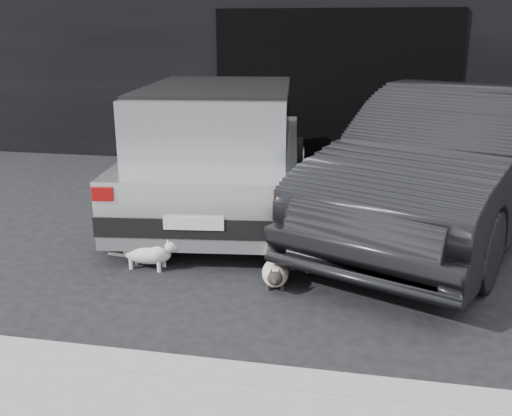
% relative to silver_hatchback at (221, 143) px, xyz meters
% --- Properties ---
extents(ground, '(80.00, 80.00, 0.00)m').
position_rel_silver_hatchback_xyz_m(ground, '(0.25, -1.21, -0.89)').
color(ground, black).
rests_on(ground, ground).
extents(building_facade, '(34.00, 4.00, 5.00)m').
position_rel_silver_hatchback_xyz_m(building_facade, '(1.25, 4.79, 1.61)').
color(building_facade, black).
rests_on(building_facade, ground).
extents(garage_opening, '(4.00, 0.10, 2.60)m').
position_rel_silver_hatchback_xyz_m(garage_opening, '(1.25, 2.78, 0.41)').
color(garage_opening, black).
rests_on(garage_opening, ground).
extents(curb, '(18.00, 0.25, 0.12)m').
position_rel_silver_hatchback_xyz_m(curb, '(1.25, -3.81, -0.83)').
color(curb, gray).
rests_on(curb, ground).
extents(silver_hatchback, '(2.60, 4.61, 1.62)m').
position_rel_silver_hatchback_xyz_m(silver_hatchback, '(0.00, 0.00, 0.00)').
color(silver_hatchback, silver).
rests_on(silver_hatchback, ground).
extents(second_car, '(3.61, 5.33, 1.66)m').
position_rel_silver_hatchback_xyz_m(second_car, '(2.78, -0.32, -0.05)').
color(second_car, black).
rests_on(second_car, ground).
extents(cat_siamese, '(0.32, 0.74, 0.26)m').
position_rel_silver_hatchback_xyz_m(cat_siamese, '(1.07, -2.20, -0.77)').
color(cat_siamese, beige).
rests_on(cat_siamese, ground).
extents(cat_white, '(0.76, 0.28, 0.35)m').
position_rel_silver_hatchback_xyz_m(cat_white, '(-0.21, -2.04, -0.72)').
color(cat_white, silver).
rests_on(cat_white, ground).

